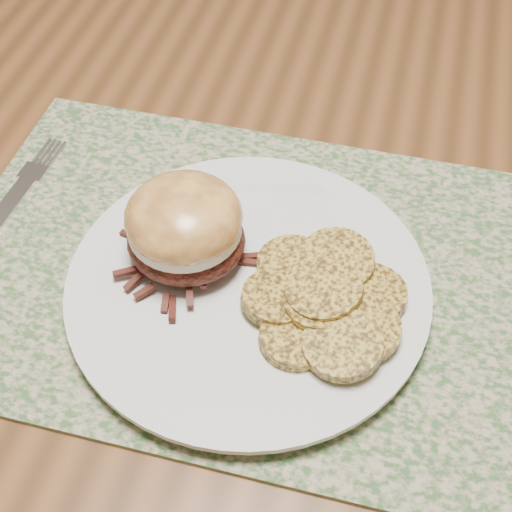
% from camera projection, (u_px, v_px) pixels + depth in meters
% --- Properties ---
extents(ground, '(3.50, 3.50, 0.00)m').
position_uv_depth(ground, '(152.00, 498.00, 1.21)').
color(ground, brown).
rests_on(ground, ground).
extents(dining_table, '(1.50, 0.90, 0.75)m').
position_uv_depth(dining_table, '(75.00, 236.00, 0.70)').
color(dining_table, brown).
rests_on(dining_table, ground).
extents(placemat, '(0.45, 0.33, 0.00)m').
position_uv_depth(placemat, '(229.00, 267.00, 0.57)').
color(placemat, '#385A2E').
rests_on(placemat, dining_table).
extents(dinner_plate, '(0.26, 0.26, 0.02)m').
position_uv_depth(dinner_plate, '(248.00, 286.00, 0.54)').
color(dinner_plate, silver).
rests_on(dinner_plate, placemat).
extents(pork_sandwich, '(0.09, 0.09, 0.07)m').
position_uv_depth(pork_sandwich, '(185.00, 227.00, 0.53)').
color(pork_sandwich, black).
rests_on(pork_sandwich, dinner_plate).
extents(roasted_potatoes, '(0.13, 0.15, 0.03)m').
position_uv_depth(roasted_potatoes, '(324.00, 300.00, 0.51)').
color(roasted_potatoes, '#B59335').
rests_on(roasted_potatoes, dinner_plate).
extents(fork, '(0.03, 0.19, 0.00)m').
position_uv_depth(fork, '(6.00, 209.00, 0.60)').
color(fork, silver).
rests_on(fork, placemat).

